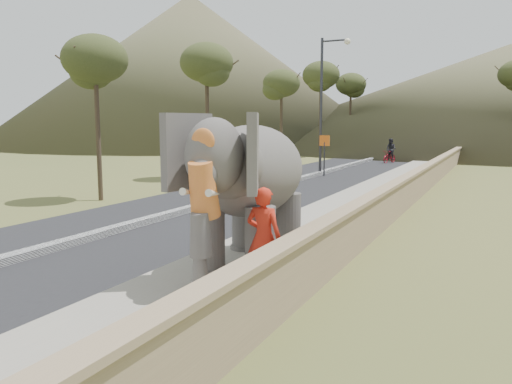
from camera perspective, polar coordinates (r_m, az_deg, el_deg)
ground at (r=11.27m, az=0.35°, el=-8.17°), size 160.00×160.00×0.00m
road at (r=22.23m, az=-0.01°, el=-0.12°), size 7.00×120.00×0.03m
median at (r=22.21m, az=-0.01°, el=0.12°), size 0.35×120.00×0.22m
walkway at (r=20.53m, az=12.61°, el=-0.81°), size 3.00×120.00×0.15m
parapet at (r=20.15m, az=17.21°, el=0.22°), size 0.30×120.00×1.10m
lamppost at (r=30.03m, az=8.04°, el=11.18°), size 1.76×0.36×8.00m
signboard at (r=29.27m, az=7.83°, el=4.94°), size 0.60×0.08×2.40m
hill_left at (r=77.97m, az=-7.40°, el=13.65°), size 60.00×60.00×22.00m
hill_far at (r=79.84m, az=26.78°, el=9.87°), size 80.00×80.00×14.00m
elephant_and_man at (r=10.56m, az=-0.50°, el=0.09°), size 2.60×4.48×3.09m
motorcyclist at (r=40.25m, az=15.09°, el=4.25°), size 1.11×1.95×1.91m
trees at (r=41.37m, az=22.84°, el=8.46°), size 48.65×43.89×8.92m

